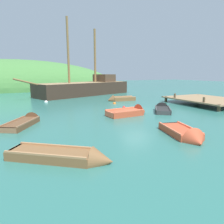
% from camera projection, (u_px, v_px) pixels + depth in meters
% --- Properties ---
extents(ground_plane, '(120.00, 120.00, 0.00)m').
position_uv_depth(ground_plane, '(137.00, 111.00, 16.73)').
color(ground_plane, '#2D6B60').
extents(dock, '(5.53, 7.05, 1.61)m').
position_uv_depth(dock, '(206.00, 99.00, 20.20)').
color(dock, '#937551').
rests_on(dock, ground).
extents(shore_hill, '(42.32, 18.99, 11.26)m').
position_uv_depth(shore_hill, '(15.00, 89.00, 39.85)').
color(shore_hill, '#477F3D').
rests_on(shore_hill, ground).
extents(sailing_ship, '(16.15, 8.38, 10.75)m').
position_uv_depth(sailing_ship, '(85.00, 90.00, 28.65)').
color(sailing_ship, '#38281E').
rests_on(sailing_ship, ground).
extents(rowboat_center, '(2.62, 3.46, 1.00)m').
position_uv_depth(rowboat_center, '(26.00, 123.00, 12.33)').
color(rowboat_center, brown).
rests_on(rowboat_center, ground).
extents(rowboat_near_dock, '(3.63, 3.10, 0.95)m').
position_uv_depth(rowboat_near_dock, '(66.00, 158.00, 7.21)').
color(rowboat_near_dock, brown).
rests_on(rowboat_near_dock, ground).
extents(rowboat_outer_right, '(2.64, 3.02, 1.07)m').
position_uv_depth(rowboat_outer_right, '(162.00, 110.00, 16.59)').
color(rowboat_outer_right, black).
rests_on(rowboat_outer_right, ground).
extents(rowboat_far, '(3.26, 1.46, 1.23)m').
position_uv_depth(rowboat_far, '(130.00, 113.00, 15.04)').
color(rowboat_far, '#C64C2D').
rests_on(rowboat_far, ground).
extents(rowboat_outer_left, '(1.92, 3.26, 1.12)m').
position_uv_depth(rowboat_outer_left, '(185.00, 135.00, 9.80)').
color(rowboat_outer_left, '#C64C2D').
rests_on(rowboat_outer_left, ground).
extents(rowboat_portside, '(3.24, 1.38, 1.03)m').
position_uv_depth(rowboat_portside, '(120.00, 99.00, 22.65)').
color(rowboat_portside, brown).
rests_on(rowboat_portside, ground).
extents(buoy_red, '(0.28, 0.28, 0.28)m').
position_uv_depth(buoy_red, '(124.00, 107.00, 18.25)').
color(buoy_red, red).
rests_on(buoy_red, ground).
extents(buoy_orange, '(0.34, 0.34, 0.34)m').
position_uv_depth(buoy_orange, '(114.00, 104.00, 20.47)').
color(buoy_orange, orange).
rests_on(buoy_orange, ground).
extents(buoy_white, '(0.37, 0.37, 0.37)m').
position_uv_depth(buoy_white, '(46.00, 102.00, 21.57)').
color(buoy_white, white).
rests_on(buoy_white, ground).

